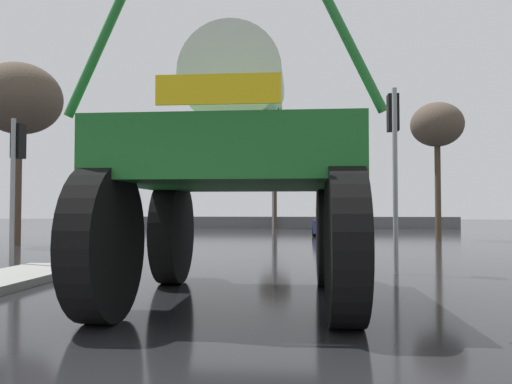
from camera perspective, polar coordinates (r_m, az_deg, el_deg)
ground_plane at (r=20.88m, az=-0.66°, el=-5.90°), size 120.00×120.00×0.00m
oversize_sprayer at (r=8.13m, az=-1.92°, el=2.34°), size 4.01×5.53×4.21m
sedan_ahead at (r=29.07m, az=8.43°, el=-3.38°), size 2.29×4.29×1.52m
traffic_signal_near_left at (r=13.79m, az=-24.97°, el=3.26°), size 0.24×0.54×3.62m
traffic_signal_near_right at (r=12.09m, az=14.99°, el=5.71°), size 0.24×0.54×4.15m
traffic_signal_far_left at (r=30.16m, az=1.90°, el=0.64°), size 0.24×0.55×3.85m
traffic_signal_far_right at (r=30.18m, az=9.74°, el=0.60°), size 0.24×0.55×3.81m
bare_tree_left at (r=23.29m, az=-24.74°, el=9.27°), size 3.39×3.39×7.38m
bare_tree_right at (r=26.06m, az=19.42°, el=6.88°), size 2.47×2.47×6.53m
bare_tree_far_center at (r=39.77m, az=2.09°, el=2.65°), size 2.57×2.57×5.82m
roadside_barrier at (r=40.23m, az=2.34°, el=-3.39°), size 27.70×0.24×0.90m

